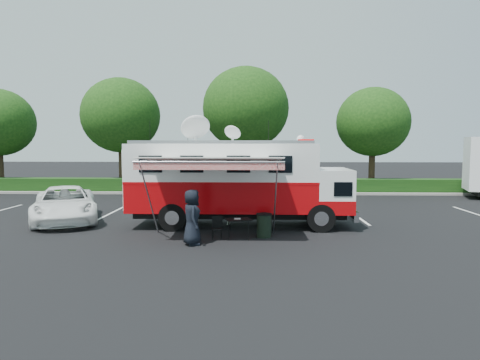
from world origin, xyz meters
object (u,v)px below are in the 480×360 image
(folding_table, at_px, (239,220))
(command_truck, at_px, (238,181))
(trash_bin, at_px, (264,225))
(white_suv, at_px, (65,221))

(folding_table, bearing_deg, command_truck, 92.99)
(command_truck, xyz_separation_m, trash_bin, (1.06, -2.06, -1.45))
(command_truck, relative_size, white_suv, 1.66)
(white_suv, bearing_deg, trash_bin, -40.88)
(white_suv, relative_size, trash_bin, 6.34)
(white_suv, xyz_separation_m, trash_bin, (8.76, -2.85, 0.44))
(command_truck, xyz_separation_m, folding_table, (0.13, -2.46, -1.20))
(command_truck, bearing_deg, folding_table, -87.01)
(command_truck, height_order, white_suv, command_truck)
(folding_table, distance_m, trash_bin, 1.04)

